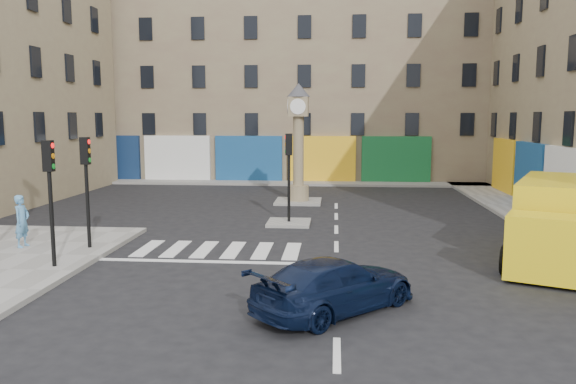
# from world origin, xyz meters

# --- Properties ---
(ground) EXTENTS (120.00, 120.00, 0.00)m
(ground) POSITION_xyz_m (0.00, 0.00, 0.00)
(ground) COLOR black
(ground) RESTS_ON ground
(sidewalk_right) EXTENTS (2.60, 30.00, 0.15)m
(sidewalk_right) POSITION_xyz_m (8.70, 10.00, 0.07)
(sidewalk_right) COLOR gray
(sidewalk_right) RESTS_ON ground
(sidewalk_far) EXTENTS (32.00, 2.40, 0.15)m
(sidewalk_far) POSITION_xyz_m (-4.00, 22.20, 0.07)
(sidewalk_far) COLOR gray
(sidewalk_far) RESTS_ON ground
(island_near) EXTENTS (1.80, 1.80, 0.12)m
(island_near) POSITION_xyz_m (-2.00, 8.00, 0.06)
(island_near) COLOR gray
(island_near) RESTS_ON ground
(island_far) EXTENTS (2.40, 2.40, 0.12)m
(island_far) POSITION_xyz_m (-2.00, 14.00, 0.06)
(island_far) COLOR gray
(island_far) RESTS_ON ground
(building_far) EXTENTS (32.00, 10.00, 17.00)m
(building_far) POSITION_xyz_m (-4.00, 28.00, 8.50)
(building_far) COLOR #827656
(building_far) RESTS_ON ground
(traffic_light_left_near) EXTENTS (0.28, 0.22, 3.70)m
(traffic_light_left_near) POSITION_xyz_m (-8.30, 0.20, 2.62)
(traffic_light_left_near) COLOR black
(traffic_light_left_near) RESTS_ON sidewalk_left
(traffic_light_left_far) EXTENTS (0.28, 0.22, 3.70)m
(traffic_light_left_far) POSITION_xyz_m (-8.30, 2.60, 2.62)
(traffic_light_left_far) COLOR black
(traffic_light_left_far) RESTS_ON sidewalk_left
(traffic_light_island) EXTENTS (0.28, 0.22, 3.70)m
(traffic_light_island) POSITION_xyz_m (-2.00, 8.00, 2.59)
(traffic_light_island) COLOR black
(traffic_light_island) RESTS_ON island_near
(clock_pillar) EXTENTS (1.20, 1.20, 6.10)m
(clock_pillar) POSITION_xyz_m (-2.00, 14.00, 3.55)
(clock_pillar) COLOR #8E805D
(clock_pillar) RESTS_ON island_far
(navy_sedan) EXTENTS (4.30, 4.33, 1.26)m
(navy_sedan) POSITION_xyz_m (-0.04, -2.54, 0.63)
(navy_sedan) COLOR black
(navy_sedan) RESTS_ON ground
(yellow_van) EXTENTS (4.64, 7.12, 2.50)m
(yellow_van) POSITION_xyz_m (6.89, 2.96, 1.24)
(yellow_van) COLOR yellow
(yellow_van) RESTS_ON ground
(pedestrian_blue) EXTENTS (0.47, 0.68, 1.77)m
(pedestrian_blue) POSITION_xyz_m (-10.57, 2.49, 1.03)
(pedestrian_blue) COLOR #508AB9
(pedestrian_blue) RESTS_ON sidewalk_left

